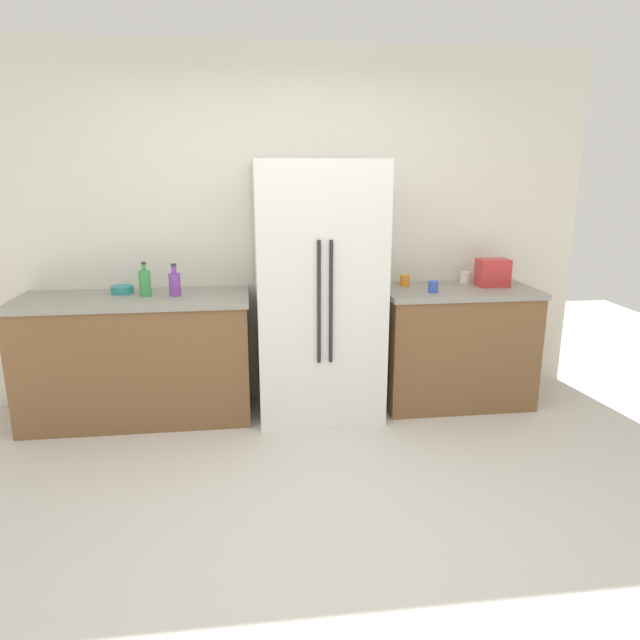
# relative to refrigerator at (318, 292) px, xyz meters

# --- Properties ---
(ground_plane) EXTENTS (9.33, 9.33, 0.00)m
(ground_plane) POSITION_rel_refrigerator_xyz_m (-0.19, -1.41, -0.92)
(ground_plane) COLOR beige
(kitchen_back_panel) EXTENTS (4.67, 0.10, 2.66)m
(kitchen_back_panel) POSITION_rel_refrigerator_xyz_m (-0.19, 0.42, 0.41)
(kitchen_back_panel) COLOR silver
(kitchen_back_panel) RESTS_ON ground_plane
(counter_left) EXTENTS (1.62, 0.64, 0.91)m
(counter_left) POSITION_rel_refrigerator_xyz_m (-1.31, 0.05, -0.47)
(counter_left) COLOR brown
(counter_left) RESTS_ON ground_plane
(counter_right) EXTENTS (1.15, 0.64, 0.91)m
(counter_right) POSITION_rel_refrigerator_xyz_m (1.08, 0.05, -0.47)
(counter_right) COLOR brown
(counter_right) RESTS_ON ground_plane
(refrigerator) EXTENTS (0.89, 0.72, 1.84)m
(refrigerator) POSITION_rel_refrigerator_xyz_m (0.00, 0.00, 0.00)
(refrigerator) COLOR white
(refrigerator) RESTS_ON ground_plane
(toaster) EXTENTS (0.23, 0.16, 0.21)m
(toaster) POSITION_rel_refrigerator_xyz_m (1.36, 0.10, 0.09)
(toaster) COLOR red
(toaster) RESTS_ON counter_right
(bottle_a) EXTENTS (0.08, 0.08, 0.24)m
(bottle_a) POSITION_rel_refrigerator_xyz_m (-1.22, 0.07, 0.08)
(bottle_a) COLOR green
(bottle_a) RESTS_ON counter_left
(bottle_b) EXTENTS (0.08, 0.08, 0.23)m
(bottle_b) POSITION_rel_refrigerator_xyz_m (-1.01, 0.06, 0.08)
(bottle_b) COLOR purple
(bottle_b) RESTS_ON counter_left
(cup_a) EXTENTS (0.07, 0.07, 0.08)m
(cup_a) POSITION_rel_refrigerator_xyz_m (0.83, -0.07, 0.03)
(cup_a) COLOR blue
(cup_a) RESTS_ON counter_right
(cup_b) EXTENTS (0.08, 0.08, 0.09)m
(cup_b) POSITION_rel_refrigerator_xyz_m (1.20, 0.24, 0.03)
(cup_b) COLOR white
(cup_b) RESTS_ON counter_right
(cup_c) EXTENTS (0.07, 0.07, 0.08)m
(cup_c) POSITION_rel_refrigerator_xyz_m (0.70, 0.19, 0.03)
(cup_c) COLOR orange
(cup_c) RESTS_ON counter_right
(bowl_a) EXTENTS (0.16, 0.16, 0.05)m
(bowl_a) POSITION_rel_refrigerator_xyz_m (-1.40, 0.18, 0.01)
(bowl_a) COLOR teal
(bowl_a) RESTS_ON counter_left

